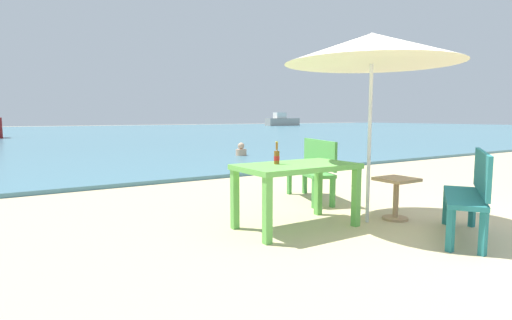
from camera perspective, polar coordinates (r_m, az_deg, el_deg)
The scene contains 10 objects.
ground_plane at distance 5.08m, azimuth 25.22°, elevation -9.44°, with size 120.00×120.00×0.00m, color #C6B287.
sea_water at distance 32.88m, azimuth -25.12°, elevation 3.36°, with size 120.00×50.00×0.08m, color teal.
picnic_table_green at distance 4.77m, azimuth 5.72°, elevation -1.87°, with size 1.40×0.80×0.76m.
beer_bottle_amber at distance 4.71m, azimuth 2.94°, elevation 0.54°, with size 0.07×0.07×0.26m.
patio_umbrella at distance 5.19m, azimuth 16.06°, elevation 14.83°, with size 2.10×2.10×2.30m.
side_table_wood at distance 5.46m, azimuth 19.15°, elevation -4.33°, with size 0.44×0.44×0.54m.
bench_teal_center at distance 4.89m, azimuth 28.09°, elevation -3.66°, with size 1.19×0.97×0.95m.
bench_green_left at distance 6.40m, azimuth 8.13°, elevation -0.84°, with size 0.71×1.25×0.95m.
swimmer_person at distance 12.84m, azimuth -2.11°, elevation 1.36°, with size 0.34×0.34×0.41m.
boat_barge at distance 55.09m, azimuth 3.69°, elevation 5.53°, with size 4.88×1.33×1.77m.
Camera 1 is at (-4.17, -2.59, 1.31)m, focal length 28.37 mm.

